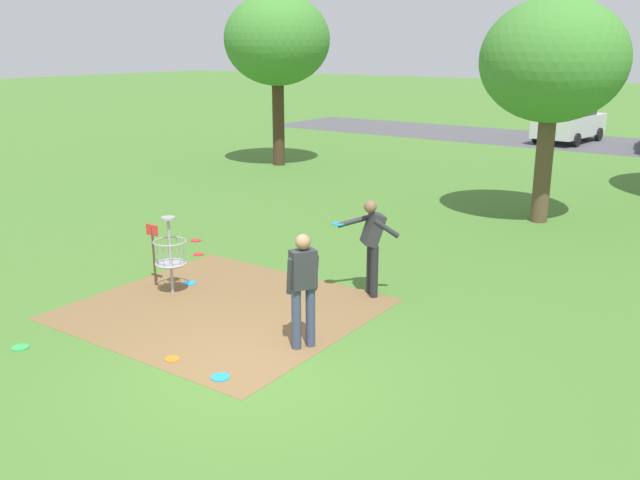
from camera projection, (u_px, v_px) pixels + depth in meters
name	position (u px, v px, depth m)	size (l,w,h in m)	color
ground_plane	(252.00, 372.00, 9.17)	(160.00, 160.00, 0.00)	#47752D
dirt_tee_pad	(222.00, 309.00, 11.34)	(4.57, 4.23, 0.01)	brown
disc_golf_basket	(168.00, 251.00, 11.91)	(0.98, 0.58, 1.39)	#9E9EA3
player_foreground_watching	(372.00, 241.00, 11.71)	(1.06, 0.69, 1.71)	#232328
player_throwing	(303.00, 285.00, 9.65)	(0.45, 0.49, 1.71)	#384260
frisbee_near_basket	(198.00, 254.00, 14.26)	(0.22, 0.22, 0.02)	red
frisbee_by_tee	(220.00, 377.00, 8.99)	(0.25, 0.25, 0.02)	#1E93DB
frisbee_mid_grass	(172.00, 359.00, 9.51)	(0.21, 0.21, 0.02)	orange
frisbee_far_left	(20.00, 347.00, 9.87)	(0.25, 0.25, 0.02)	green
frisbee_far_right	(190.00, 283.00, 12.53)	(0.24, 0.24, 0.02)	#1E93DB
frisbee_scattered_a	(196.00, 241.00, 15.26)	(0.23, 0.23, 0.02)	red
tree_near_left	(553.00, 62.00, 15.89)	(3.41, 3.41, 5.35)	brown
tree_mid_left	(277.00, 41.00, 23.72)	(3.71, 3.71, 5.99)	#422D1E
parking_lot_strip	(637.00, 147.00, 29.29)	(36.00, 6.00, 0.01)	#4C4C51
parked_car_leftmost	(569.00, 122.00, 30.49)	(2.34, 4.38, 1.84)	silver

